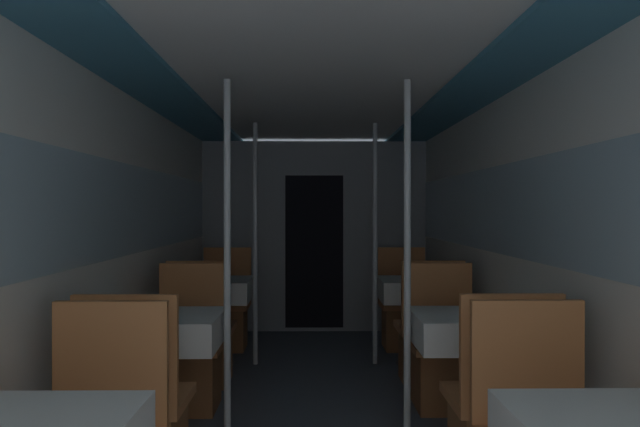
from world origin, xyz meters
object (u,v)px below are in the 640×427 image
support_pole_right_1 (407,261)px  dining_table_right_2 (415,292)px  dining_table_left_1 (167,335)px  support_pole_right_2 (375,243)px  chair_left_near_2 (203,347)px  chair_left_far_1 (188,366)px  support_pole_left_2 (255,244)px  chair_left_far_2 (225,319)px  dining_table_left_2 (215,293)px  chair_right_far_2 (404,318)px  dining_table_right_1 (467,334)px  chair_right_far_1 (444,365)px  chair_right_near_2 (428,346)px  support_pole_left_1 (227,261)px

support_pole_right_1 → dining_table_right_2: 1.90m
dining_table_left_1 → support_pole_right_2: 2.33m
chair_left_near_2 → support_pole_right_2: bearing=23.9°
chair_left_far_1 → support_pole_left_2: support_pole_left_2 is taller
support_pole_left_2 → support_pole_right_2: (1.05, 0.00, 0.00)m
chair_left_near_2 → support_pole_right_2: size_ratio=0.46×
chair_left_far_2 → dining_table_left_2: bearing=90.0°
chair_left_far_1 → chair_right_far_2: same height
chair_left_far_2 → dining_table_right_1: size_ratio=1.31×
chair_right_far_1 → chair_left_near_2: bearing=-18.3°
chair_right_near_2 → support_pole_right_2: 1.04m
dining_table_left_2 → chair_left_near_2: size_ratio=0.76×
dining_table_left_1 → dining_table_right_2: bearing=46.2°
chair_left_far_1 → dining_table_right_2: bearing=-145.5°
support_pole_left_1 → chair_left_far_2: support_pole_left_1 is taller
chair_left_far_1 → support_pole_left_1: (0.35, -0.62, 0.76)m
support_pole_left_1 → chair_left_far_2: size_ratio=2.17×
chair_left_near_2 → dining_table_right_2: chair_left_near_2 is taller
dining_table_left_2 → chair_left_far_2: bearing=90.0°
support_pole_left_2 → support_pole_right_1: 2.10m
dining_table_right_2 → chair_right_far_2: chair_right_far_2 is taller
dining_table_right_2 → chair_left_far_2: bearing=160.4°
chair_left_far_2 → support_pole_left_2: size_ratio=0.46×
dining_table_left_2 → dining_table_right_2: size_ratio=1.00×
support_pole_right_1 → chair_right_far_2: support_pole_right_1 is taller
chair_left_far_1 → dining_table_right_2: chair_left_far_1 is taller
chair_left_near_2 → chair_right_far_1: 1.84m
dining_table_left_2 → support_pole_right_1: 2.33m
support_pole_left_2 → dining_table_right_2: (1.40, 0.00, -0.43)m
support_pole_right_2 → dining_table_right_2: bearing=0.0°
dining_table_left_1 → support_pole_left_1: bearing=0.0°
chair_right_far_2 → support_pole_right_2: size_ratio=0.46×
chair_left_far_1 → dining_table_left_2: chair_left_far_1 is taller
chair_left_far_2 → chair_right_near_2: same height
chair_left_far_1 → support_pole_left_1: size_ratio=0.46×
chair_left_near_2 → chair_right_far_1: same height
dining_table_left_2 → support_pole_right_1: (1.40, -1.82, 0.43)m
dining_table_left_2 → chair_left_far_2: size_ratio=0.76×
support_pole_left_1 → dining_table_right_2: 2.33m
dining_table_left_1 → chair_right_far_1: 1.88m
dining_table_right_1 → dining_table_right_2: same height
dining_table_left_1 → support_pole_right_1: size_ratio=0.35×
support_pole_right_1 → chair_right_near_2: support_pole_right_1 is taller
chair_left_near_2 → support_pole_right_2: (1.40, 0.62, 0.76)m
dining_table_left_2 → chair_left_far_1: bearing=-90.0°
dining_table_right_2 → support_pole_right_2: size_ratio=0.35×
dining_table_left_2 → chair_right_far_1: (1.75, -1.20, -0.34)m
chair_left_far_1 → support_pole_right_1: (1.40, -0.62, 0.76)m
chair_right_near_2 → support_pole_right_1: bearing=-106.3°
chair_left_far_1 → chair_left_near_2: 0.58m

